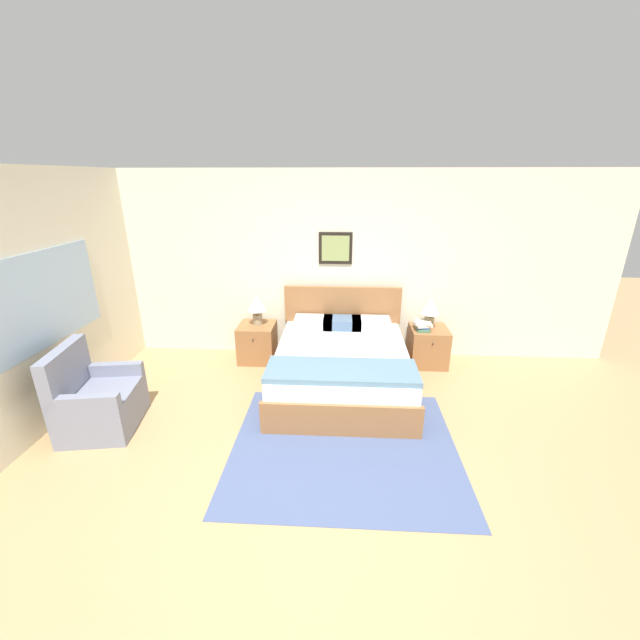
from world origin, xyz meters
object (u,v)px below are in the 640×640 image
Objects in this scene: bed at (341,365)px; table_lamp_by_door at (430,309)px; nightstand_near_window at (257,342)px; armchair at (97,401)px; table_lamp_near_window at (257,305)px; nightstand_by_door at (428,346)px.

bed reaches higher than table_lamp_by_door.
table_lamp_by_door is at bearing 0.59° from nightstand_near_window.
armchair is at bearing -158.73° from bed.
armchair is 2.25m from table_lamp_near_window.
armchair is 2.15× the size of table_lamp_near_window.
nightstand_near_window is at bearing 133.33° from armchair.
bed is 2.71m from armchair.
table_lamp_near_window is at bearing 56.70° from nightstand_near_window.
nightstand_near_window is (1.32, 1.70, -0.04)m from armchair.
table_lamp_by_door is at bearing 106.12° from armchair.
armchair is at bearing -155.46° from nightstand_by_door.
nightstand_by_door is 2.45m from table_lamp_near_window.
armchair is at bearing -155.07° from table_lamp_by_door.
nightstand_near_window is 0.55m from table_lamp_near_window.
nightstand_near_window and nightstand_by_door have the same top height.
armchair is 1.71× the size of nightstand_by_door.
armchair is (-2.53, -0.98, 0.01)m from bed.
table_lamp_by_door is (1.19, 0.74, 0.52)m from bed.
nightstand_near_window is at bearing 180.00° from nightstand_by_door.
nightstand_near_window is at bearing -179.41° from table_lamp_by_door.
table_lamp_by_door reaches higher than nightstand_near_window.
table_lamp_near_window is at bearing 179.40° from nightstand_by_door.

